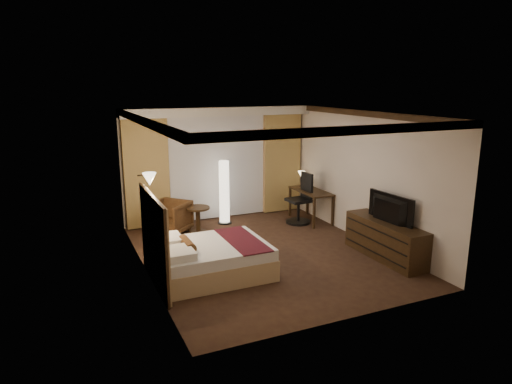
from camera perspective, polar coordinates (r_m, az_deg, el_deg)
name	(u,v)px	position (r m, az deg, el deg)	size (l,w,h in m)	color
floor	(264,254)	(8.94, 1.06, -7.74)	(4.50, 5.50, 0.01)	#311C13
ceiling	(265,113)	(8.35, 1.14, 9.81)	(4.50, 5.50, 0.01)	white
back_wall	(216,163)	(11.05, -4.98, 3.60)	(4.50, 0.02, 2.70)	silver
left_wall	(143,198)	(7.88, -13.89, -0.75)	(0.02, 5.50, 2.70)	silver
right_wall	(363,176)	(9.69, 13.23, 1.91)	(0.02, 5.50, 2.70)	silver
crown_molding	(265,117)	(8.35, 1.13, 9.40)	(4.50, 5.50, 0.12)	black
soffit	(219,111)	(10.67, -4.67, 10.02)	(4.50, 0.50, 0.20)	white
curtain_sheer	(217,168)	(10.99, -4.84, 3.02)	(2.48, 0.04, 2.45)	silver
curtain_left_drape	(147,174)	(10.51, -13.51, 2.21)	(1.00, 0.14, 2.45)	tan
curtain_right_drape	(282,163)	(11.60, 3.23, 3.59)	(1.00, 0.14, 2.45)	tan
wall_sconce	(149,179)	(8.06, -13.17, 1.58)	(0.24, 0.24, 0.24)	white
bed	(212,259)	(7.96, -5.57, -8.39)	(1.89, 1.47, 0.55)	white
headboard	(155,241)	(7.57, -12.55, -6.00)	(0.12, 1.77, 1.50)	tan
armchair	(169,216)	(10.19, -10.78, -2.94)	(0.77, 0.72, 0.79)	#432614
side_table	(198,220)	(10.16, -7.25, -3.47)	(0.53, 0.53, 0.58)	black
floor_lamp	(224,192)	(10.65, -3.99, -0.02)	(0.32, 0.32, 1.51)	white
desk	(311,205)	(11.00, 6.84, -1.69)	(0.55, 1.25, 0.75)	black
desk_lamp	(301,180)	(11.28, 5.68, 1.56)	(0.18, 0.18, 0.34)	#FFD899
office_chair	(299,198)	(10.73, 5.34, -0.80)	(0.58, 0.58, 1.20)	black
dresser	(385,240)	(8.97, 15.85, -5.75)	(0.50, 1.84, 0.72)	black
television	(386,205)	(8.76, 15.98, -1.61)	(1.10, 0.63, 0.14)	black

